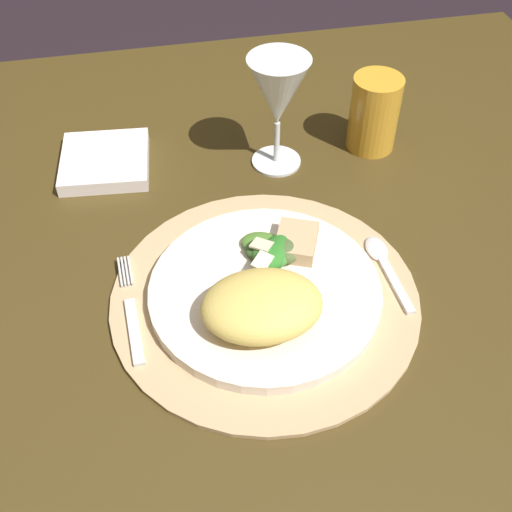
# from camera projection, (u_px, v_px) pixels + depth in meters

# --- Properties ---
(ground_plane) EXTENTS (6.00, 6.00, 0.00)m
(ground_plane) POSITION_uv_depth(u_px,v_px,m) (236.00, 491.00, 1.35)
(ground_plane) COLOR black
(dining_table) EXTENTS (1.26, 0.99, 0.76)m
(dining_table) POSITION_uv_depth(u_px,v_px,m) (226.00, 311.00, 0.91)
(dining_table) COLOR #423315
(dining_table) RESTS_ON ground
(placemat) EXTENTS (0.35, 0.35, 0.01)m
(placemat) POSITION_uv_depth(u_px,v_px,m) (265.00, 297.00, 0.73)
(placemat) COLOR tan
(placemat) RESTS_ON dining_table
(dinner_plate) EXTENTS (0.26, 0.26, 0.02)m
(dinner_plate) POSITION_uv_depth(u_px,v_px,m) (265.00, 291.00, 0.72)
(dinner_plate) COLOR silver
(dinner_plate) RESTS_ON placemat
(pasta_serving) EXTENTS (0.13, 0.10, 0.05)m
(pasta_serving) POSITION_uv_depth(u_px,v_px,m) (262.00, 306.00, 0.67)
(pasta_serving) COLOR #E2C25D
(pasta_serving) RESTS_ON dinner_plate
(salad_greens) EXTENTS (0.08, 0.08, 0.02)m
(salad_greens) POSITION_uv_depth(u_px,v_px,m) (273.00, 251.00, 0.74)
(salad_greens) COLOR #297123
(salad_greens) RESTS_ON dinner_plate
(bread_piece) EXTENTS (0.07, 0.07, 0.02)m
(bread_piece) POSITION_uv_depth(u_px,v_px,m) (296.00, 242.00, 0.75)
(bread_piece) COLOR tan
(bread_piece) RESTS_ON dinner_plate
(fork) EXTENTS (0.02, 0.16, 0.00)m
(fork) POSITION_uv_depth(u_px,v_px,m) (132.00, 313.00, 0.71)
(fork) COLOR silver
(fork) RESTS_ON placemat
(spoon) EXTENTS (0.03, 0.12, 0.01)m
(spoon) POSITION_uv_depth(u_px,v_px,m) (383.00, 260.00, 0.76)
(spoon) COLOR silver
(spoon) RESTS_ON placemat
(napkin) EXTENTS (0.13, 0.13, 0.02)m
(napkin) POSITION_uv_depth(u_px,v_px,m) (105.00, 161.00, 0.89)
(napkin) COLOR white
(napkin) RESTS_ON dining_table
(wine_glass) EXTENTS (0.08, 0.08, 0.16)m
(wine_glass) POSITION_uv_depth(u_px,v_px,m) (278.00, 95.00, 0.83)
(wine_glass) COLOR silver
(wine_glass) RESTS_ON dining_table
(amber_tumbler) EXTENTS (0.07, 0.07, 0.11)m
(amber_tumbler) POSITION_uv_depth(u_px,v_px,m) (374.00, 113.00, 0.89)
(amber_tumbler) COLOR gold
(amber_tumbler) RESTS_ON dining_table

